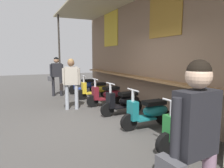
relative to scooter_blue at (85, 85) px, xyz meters
name	(u,v)px	position (x,y,z in m)	size (l,w,h in m)	color
ground_plane	(99,126)	(4.46, -1.08, -0.39)	(32.21, 32.21, 0.00)	#474442
market_stall_facade	(163,45)	(4.47, 0.81, 1.64)	(11.50, 2.24, 3.67)	#7F6651
scooter_blue	(85,85)	(0.00, 0.00, 0.00)	(0.46, 1.40, 0.97)	#233D9E
scooter_yellow	(96,89)	(1.35, 0.00, 0.00)	(0.50, 1.40, 0.97)	gold
scooter_maroon	(108,94)	(2.58, 0.00, 0.00)	(0.46, 1.40, 0.97)	maroon
scooter_black	(125,101)	(3.80, 0.00, 0.00)	(0.49, 1.40, 0.97)	black
scooter_teal	(150,112)	(5.06, 0.00, 0.00)	(0.46, 1.40, 0.97)	#197075
scooter_green	(191,128)	(6.34, 0.00, 0.00)	(0.46, 1.40, 0.97)	#237533
shopper_with_handbag	(194,134)	(7.74, -1.46, 0.64)	(0.29, 0.66, 1.68)	gray
shopper_browsing	(56,72)	(0.08, -1.32, 0.64)	(0.28, 0.66, 1.69)	#232328
shopper_passing	(71,79)	(2.60, -1.31, 0.61)	(0.33, 0.66, 1.65)	#999EA8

